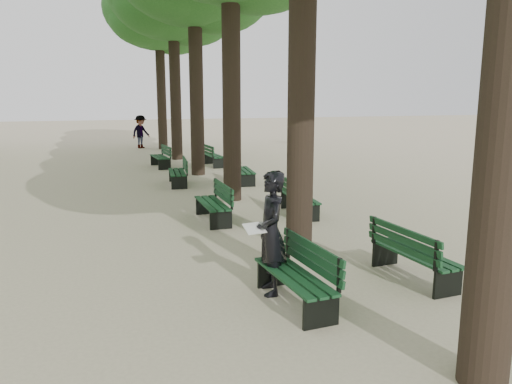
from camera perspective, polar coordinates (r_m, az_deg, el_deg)
name	(u,v)px	position (r m, az deg, el deg)	size (l,w,h in m)	color
ground	(283,322)	(6.96, 3.05, -14.61)	(120.00, 120.00, 0.00)	#C2B593
tree_central_5	(158,9)	(29.46, -11.09, 19.83)	(6.00, 6.00, 9.95)	#33261C
bench_left_0	(294,287)	(7.38, 4.42, -10.78)	(0.69, 1.83, 0.92)	black
bench_left_1	(213,210)	(12.12, -4.96, -2.10)	(0.58, 1.80, 0.92)	black
bench_left_2	(178,177)	(17.18, -8.94, 1.67)	(0.75, 1.85, 0.92)	black
bench_left_3	(160,161)	(21.63, -10.88, 3.50)	(0.72, 1.84, 0.92)	black
bench_right_0	(414,264)	(8.71, 17.63, -7.84)	(0.69, 1.83, 0.92)	black
bench_right_1	(299,204)	(12.80, 4.99, -1.40)	(0.72, 1.84, 0.92)	black
bench_right_2	(244,175)	(17.42, -1.42, 1.93)	(0.76, 1.85, 0.92)	black
bench_right_3	(214,160)	(21.74, -4.83, 3.69)	(0.67, 1.83, 0.92)	black
man_with_map	(271,233)	(7.59, 1.74, -4.70)	(0.67, 0.81, 1.91)	black
pedestrian_b	(141,132)	(29.83, -13.03, 6.72)	(1.23, 0.38, 1.90)	#262628
pedestrian_c	(298,131)	(31.46, 4.87, 6.93)	(0.96, 0.33, 1.65)	#262628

